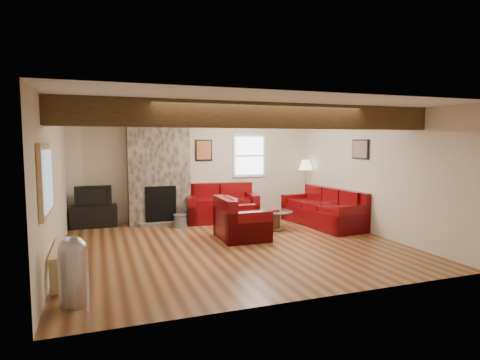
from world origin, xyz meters
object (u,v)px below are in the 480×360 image
at_px(sofa_three, 323,207).
at_px(tv_cabinet, 94,216).
at_px(coffee_table, 273,220).
at_px(armchair_red, 242,218).
at_px(loveseat, 221,203).
at_px(television, 93,195).
at_px(floor_lamp, 306,168).

bearing_deg(sofa_three, tv_cabinet, -114.11).
distance_m(sofa_three, coffee_table, 1.26).
relative_size(armchair_red, tv_cabinet, 1.03).
xyz_separation_m(armchair_red, tv_cabinet, (-2.76, 2.12, -0.17)).
relative_size(sofa_three, armchair_red, 2.11).
height_order(coffee_table, tv_cabinet, tv_cabinet).
height_order(loveseat, armchair_red, loveseat).
height_order(tv_cabinet, television, television).
relative_size(tv_cabinet, floor_lamp, 0.69).
bearing_deg(television, loveseat, -5.91).
relative_size(coffee_table, floor_lamp, 0.58).
relative_size(sofa_three, television, 2.78).
xyz_separation_m(sofa_three, tv_cabinet, (-4.93, 1.58, -0.17)).
height_order(loveseat, floor_lamp, floor_lamp).
bearing_deg(floor_lamp, loveseat, -179.16).
bearing_deg(television, tv_cabinet, 0.00).
distance_m(sofa_three, television, 5.19).
bearing_deg(loveseat, coffee_table, -51.07).
bearing_deg(sofa_three, floor_lamp, 161.98).
xyz_separation_m(sofa_three, floor_lamp, (0.27, 1.32, 0.81)).
height_order(tv_cabinet, floor_lamp, floor_lamp).
distance_m(sofa_three, tv_cabinet, 5.18).
distance_m(sofa_three, loveseat, 2.40).
bearing_deg(tv_cabinet, television, 0.00).
bearing_deg(armchair_red, loveseat, -3.94).
bearing_deg(coffee_table, television, 156.99).
distance_m(loveseat, television, 2.93).
bearing_deg(armchair_red, television, 52.93).
distance_m(armchair_red, tv_cabinet, 3.48).
xyz_separation_m(coffee_table, floor_lamp, (1.51, 1.30, 1.03)).
bearing_deg(sofa_three, armchair_red, -82.40).
height_order(loveseat, coffee_table, loveseat).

